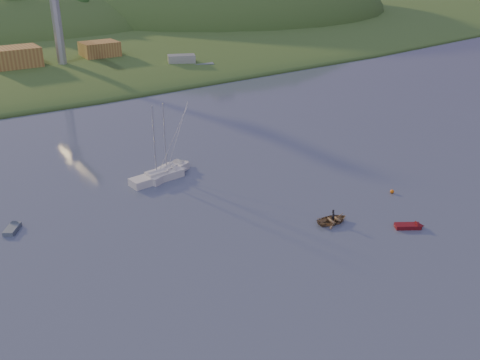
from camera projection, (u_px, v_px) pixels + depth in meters
shore_slope at (12, 49)px, 162.90m from camera, size 640.00×150.00×7.00m
hill_center at (11, 28)px, 202.09m from camera, size 140.00×120.00×36.00m
hill_right at (222, 17)px, 234.43m from camera, size 150.00×130.00×60.00m
wharf at (73, 67)px, 132.46m from camera, size 42.00×16.00×2.40m
shed_west at (15, 58)px, 125.08m from camera, size 11.00×8.00×4.80m
shed_east at (100, 50)px, 136.79m from camera, size 9.00×7.00×4.00m
dock_crane at (56, 2)px, 121.73m from camera, size 3.20×28.00×20.30m
sailboat_near at (157, 176)px, 71.51m from camera, size 7.69×3.04×10.39m
sailboat_far at (167, 171)px, 73.10m from camera, size 7.66×5.08×10.28m
canoe at (333, 220)px, 60.83m from camera, size 4.06×3.14×0.78m
paddler at (333, 217)px, 60.70m from camera, size 0.40×0.56×1.43m
red_tender at (413, 226)px, 59.79m from camera, size 3.39×2.71×1.12m
grey_dinghy at (14, 226)px, 59.72m from camera, size 2.70×3.22×1.16m
work_vessel at (182, 65)px, 133.58m from camera, size 16.48×11.03×4.00m
buoy_1 at (392, 191)px, 68.11m from camera, size 0.50×0.50×0.50m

